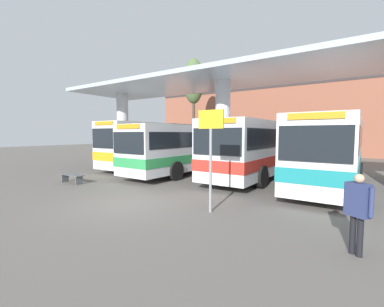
{
  "coord_description": "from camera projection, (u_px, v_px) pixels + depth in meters",
  "views": [
    {
      "loc": [
        7.12,
        -6.54,
        2.6
      ],
      "look_at": [
        0.0,
        4.04,
        1.6
      ],
      "focal_mm": 24.0,
      "sensor_mm": 36.0,
      "label": 1
    }
  ],
  "objects": [
    {
      "name": "parked_car_street",
      "position": [
        201.0,
        145.0,
        33.39
      ],
      "size": [
        4.53,
        2.18,
        2.3
      ],
      "rotation": [
        0.0,
        0.0,
        -0.05
      ],
      "color": "black",
      "rests_on": "ground_plane"
    },
    {
      "name": "ground_plane",
      "position": [
        132.0,
        203.0,
        9.57
      ],
      "size": [
        100.0,
        100.0,
        0.0
      ],
      "primitive_type": "plane",
      "color": "#605B56"
    },
    {
      "name": "transit_bus_center_bay",
      "position": [
        196.0,
        146.0,
        17.79
      ],
      "size": [
        2.9,
        12.22,
        3.09
      ],
      "rotation": [
        0.0,
        0.0,
        3.11
      ],
      "color": "silver",
      "rests_on": "ground_plane"
    },
    {
      "name": "transit_bus_left_bay",
      "position": [
        159.0,
        143.0,
        20.07
      ],
      "size": [
        2.73,
        10.26,
        3.37
      ],
      "rotation": [
        0.0,
        0.0,
        3.15
      ],
      "color": "white",
      "rests_on": "ground_plane"
    },
    {
      "name": "waiting_bench_near_pillar",
      "position": [
        72.0,
        177.0,
        13.4
      ],
      "size": [
        1.61,
        0.44,
        0.46
      ],
      "color": "#4C5156",
      "rests_on": "ground_plane"
    },
    {
      "name": "transit_bus_right_bay",
      "position": [
        262.0,
        146.0,
        15.63
      ],
      "size": [
        2.9,
        11.38,
        3.27
      ],
      "rotation": [
        0.0,
        0.0,
        3.13
      ],
      "color": "silver",
      "rests_on": "ground_plane"
    },
    {
      "name": "station_canopy",
      "position": [
        223.0,
        93.0,
        15.26
      ],
      "size": [
        22.72,
        6.27,
        5.95
      ],
      "color": "silver",
      "rests_on": "ground_plane"
    },
    {
      "name": "info_sign_platform",
      "position": [
        211.0,
        140.0,
        8.3
      ],
      "size": [
        0.9,
        0.09,
        3.35
      ],
      "color": "gray",
      "rests_on": "ground_plane"
    },
    {
      "name": "poplar_tree_behind_left",
      "position": [
        194.0,
        82.0,
        30.28
      ],
      "size": [
        2.41,
        2.41,
        11.42
      ],
      "color": "#473A2B",
      "rests_on": "ground_plane"
    },
    {
      "name": "townhouse_backdrop",
      "position": [
        295.0,
        104.0,
        30.83
      ],
      "size": [
        40.0,
        0.58,
        10.68
      ],
      "color": "brown",
      "rests_on": "ground_plane"
    },
    {
      "name": "pedestrian_waiting",
      "position": [
        358.0,
        206.0,
        5.41
      ],
      "size": [
        0.58,
        0.47,
        1.76
      ],
      "rotation": [
        0.0,
        0.0,
        -0.61
      ],
      "color": "black",
      "rests_on": "ground_plane"
    },
    {
      "name": "transit_bus_far_right_bay",
      "position": [
        331.0,
        149.0,
        12.7
      ],
      "size": [
        2.75,
        10.35,
        3.31
      ],
      "rotation": [
        0.0,
        0.0,
        3.14
      ],
      "color": "white",
      "rests_on": "ground_plane"
    }
  ]
}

